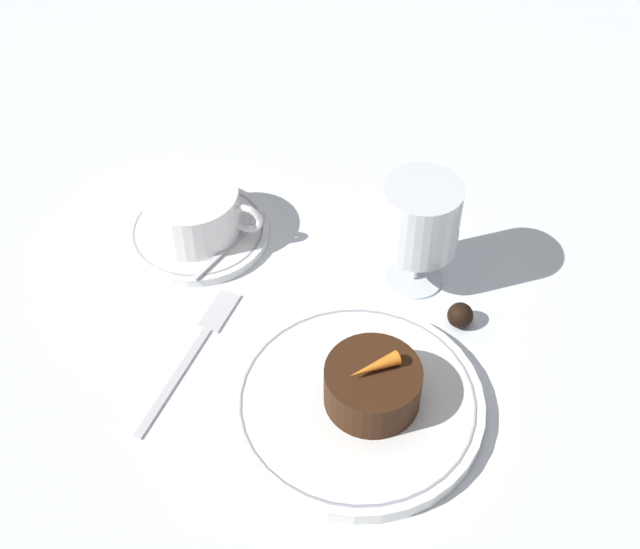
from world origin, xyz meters
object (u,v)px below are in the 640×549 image
Objects in this scene: dinner_plate at (358,404)px; coffee_cup at (192,210)px; fork at (198,343)px; wine_glass at (420,222)px; dessert_cake at (373,385)px.

coffee_cup is (-0.21, 0.17, 0.03)m from dinner_plate.
wine_glass is at bearing 36.16° from fork.
dessert_cake reaches higher than fork.
coffee_cup reaches higher than fork.
coffee_cup is at bearing 141.21° from dinner_plate.
coffee_cup is at bearing 143.30° from dessert_cake.
wine_glass is at bearing 82.96° from dinner_plate.
wine_glass reaches higher than coffee_cup.
wine_glass reaches higher than fork.
fork is 2.15× the size of dessert_cake.
dessert_cake is at bearing -36.70° from coffee_cup.
wine_glass reaches higher than dinner_plate.
wine_glass reaches higher than dessert_cake.
coffee_cup is 0.15m from fork.
dinner_plate is at bearing -38.79° from coffee_cup.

